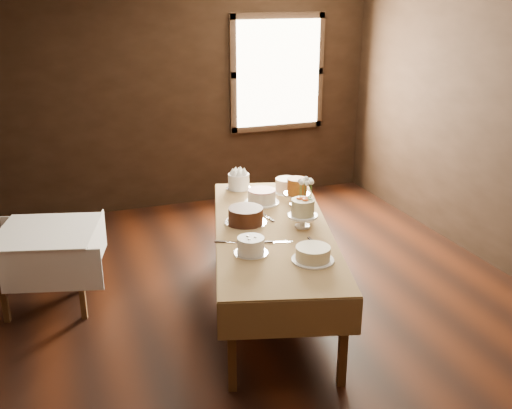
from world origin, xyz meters
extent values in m
cube|color=black|center=(0.00, 0.00, 0.00)|extent=(5.00, 6.00, 0.01)
cube|color=black|center=(0.00, 3.00, 1.40)|extent=(5.00, 0.02, 2.80)
cube|color=#FFEABF|center=(1.30, 2.94, 1.60)|extent=(1.10, 0.05, 1.30)
cube|color=#492C13|center=(-0.53, -0.79, 0.33)|extent=(0.07, 0.07, 0.67)
cube|color=#492C13|center=(0.08, 1.34, 0.33)|extent=(0.07, 0.07, 0.67)
cube|color=#492C13|center=(0.19, -1.00, 0.33)|extent=(0.07, 0.07, 0.67)
cube|color=#492C13|center=(0.80, 1.13, 0.33)|extent=(0.07, 0.07, 0.67)
cube|color=#492C13|center=(0.13, 0.17, 0.71)|extent=(1.48, 2.48, 0.04)
cube|color=tan|center=(0.13, 0.17, 0.73)|extent=(1.56, 2.55, 0.01)
cube|color=#492C13|center=(-2.02, 0.69, 0.31)|extent=(0.06, 0.06, 0.63)
cube|color=#492C13|center=(-1.85, 1.30, 0.31)|extent=(0.06, 0.06, 0.63)
cube|color=#492C13|center=(-1.41, 0.52, 0.31)|extent=(0.06, 0.06, 0.63)
cube|color=#492C13|center=(-1.24, 1.13, 0.31)|extent=(0.06, 0.06, 0.63)
cube|color=#492C13|center=(-1.63, 0.91, 0.65)|extent=(0.90, 0.90, 0.04)
cube|color=white|center=(-1.63, 0.91, 0.67)|extent=(0.99, 0.99, 0.01)
cylinder|color=silver|center=(0.19, 1.21, 0.74)|extent=(0.25, 0.25, 0.01)
cylinder|color=white|center=(0.19, 1.21, 0.82)|extent=(0.28, 0.28, 0.14)
cylinder|color=white|center=(0.60, 0.97, 0.74)|extent=(0.28, 0.28, 0.01)
cylinder|color=tan|center=(0.60, 0.97, 0.81)|extent=(0.27, 0.27, 0.12)
cylinder|color=white|center=(0.26, 0.76, 0.74)|extent=(0.32, 0.32, 0.01)
cylinder|color=white|center=(0.26, 0.76, 0.80)|extent=(0.26, 0.26, 0.11)
cylinder|color=silver|center=(0.53, 0.58, 0.81)|extent=(0.24, 0.24, 0.13)
cylinder|color=#B05A19|center=(0.53, 0.58, 0.94)|extent=(0.18, 0.18, 0.14)
cylinder|color=silver|center=(-0.04, 0.34, 0.74)|extent=(0.35, 0.35, 0.01)
cylinder|color=#39190B|center=(-0.04, 0.34, 0.81)|extent=(0.31, 0.31, 0.12)
cylinder|color=white|center=(0.37, 0.09, 0.80)|extent=(0.25, 0.25, 0.12)
cylinder|color=beige|center=(0.37, 0.09, 0.93)|extent=(0.27, 0.27, 0.13)
cylinder|color=silver|center=(-0.21, -0.25, 0.74)|extent=(0.26, 0.26, 0.01)
cylinder|color=white|center=(-0.21, -0.25, 0.81)|extent=(0.28, 0.28, 0.12)
cylinder|color=white|center=(0.18, -0.51, 0.74)|extent=(0.31, 0.31, 0.01)
cylinder|color=#F2E7BB|center=(0.18, -0.51, 0.80)|extent=(0.26, 0.26, 0.10)
cube|color=silver|center=(0.10, -0.13, 0.74)|extent=(0.24, 0.09, 0.01)
cube|color=silver|center=(0.32, -0.30, 0.74)|extent=(0.03, 0.24, 0.01)
cube|color=silver|center=(0.18, 0.44, 0.74)|extent=(0.04, 0.24, 0.01)
cube|color=silver|center=(-0.25, -0.02, 0.74)|extent=(0.23, 0.12, 0.01)
imported|color=#2D2823|center=(0.50, 0.32, 0.81)|extent=(0.16, 0.16, 0.13)
camera|label=1|loc=(-1.53, -3.99, 2.59)|focal=41.13mm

